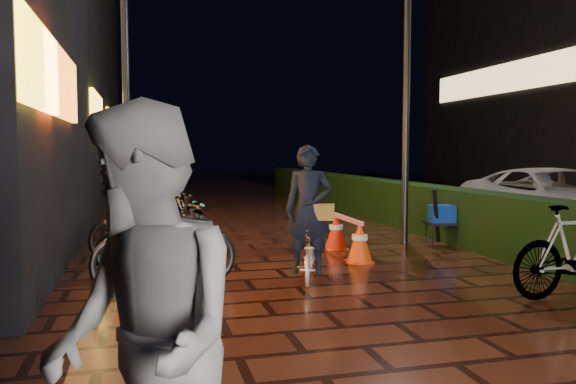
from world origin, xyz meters
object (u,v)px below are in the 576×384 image
object	(u,v)px
cyclist	(309,231)
bystander_person	(142,344)
traffic_barrier	(347,236)
cart_assembly	(441,216)
van	(555,201)

from	to	relation	value
cyclist	bystander_person	bearing A→B (deg)	-113.69
bystander_person	cyclist	distance (m)	5.23
bystander_person	traffic_barrier	world-z (taller)	bystander_person
traffic_barrier	cart_assembly	distance (m)	2.00
van	cart_assembly	distance (m)	3.25
bystander_person	traffic_barrier	size ratio (longest dim) A/B	1.20
van	cyclist	distance (m)	6.81
cyclist	van	bearing A→B (deg)	24.80
van	traffic_barrier	bearing A→B (deg)	-161.00
cyclist	cart_assembly	bearing A→B (deg)	32.78
van	bystander_person	bearing A→B (deg)	-132.74
van	cyclist	bearing A→B (deg)	-150.63
van	traffic_barrier	size ratio (longest dim) A/B	3.05
bystander_person	cyclist	size ratio (longest dim) A/B	1.07
cart_assembly	traffic_barrier	bearing A→B (deg)	-167.88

